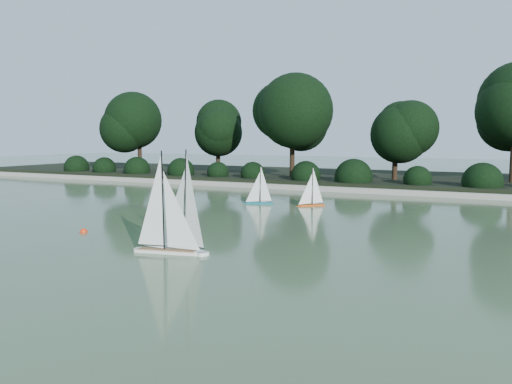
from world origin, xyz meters
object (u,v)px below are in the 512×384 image
sailboat_white_a (178,233)px  sailboat_white_b (172,237)px  sailboat_orange (309,199)px  sailboat_teal (257,197)px  race_buoy (84,232)px

sailboat_white_a → sailboat_white_b: (0.06, -0.27, -0.01)m
sailboat_white_b → sailboat_orange: (0.07, 6.42, -0.09)m
sailboat_white_a → sailboat_teal: 6.09m
sailboat_white_a → sailboat_orange: (0.14, 6.15, -0.10)m
race_buoy → sailboat_white_b: bearing=-15.2°
sailboat_white_a → sailboat_orange: bearing=88.7°
sailboat_white_a → sailboat_orange: 6.15m
sailboat_white_a → sailboat_white_b: 0.27m
sailboat_white_b → sailboat_white_a: bearing=103.4°
sailboat_orange → sailboat_white_b: bearing=-90.6°
sailboat_white_b → sailboat_teal: bearing=103.2°
sailboat_white_a → sailboat_teal: bearing=103.2°
sailboat_orange → race_buoy: size_ratio=7.56×
sailboat_teal → race_buoy: size_ratio=7.69×
sailboat_teal → sailboat_white_b: bearing=-76.8°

